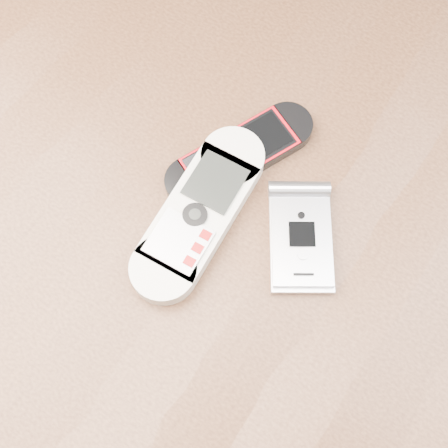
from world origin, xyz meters
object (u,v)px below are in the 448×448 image
nokia_black_red (240,154)px  motorola_razr (301,240)px  table (220,261)px  nokia_white (199,212)px

nokia_black_red → motorola_razr: size_ratio=1.45×
motorola_razr → table: bearing=166.9°
nokia_white → nokia_black_red: bearing=87.6°
table → motorola_razr: motorola_razr is taller
nokia_black_red → motorola_razr: bearing=-0.3°
table → nokia_black_red: nokia_black_red is taller
nokia_white → nokia_black_red: (-0.00, 0.07, -0.00)m
table → nokia_white: nokia_white is taller
motorola_razr → nokia_white: bearing=164.5°
table → nokia_black_red: (-0.02, 0.06, 0.11)m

